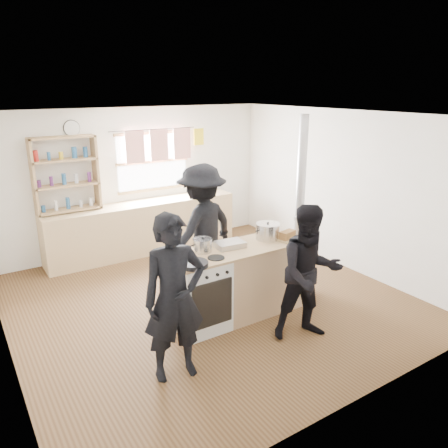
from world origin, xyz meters
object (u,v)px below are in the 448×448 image
at_px(bread_board, 287,236).
at_px(flue_heater, 297,251).
at_px(stockpot_counter, 268,231).
at_px(thermos, 196,187).
at_px(roast_tray, 230,244).
at_px(person_near_right, 310,273).
at_px(cooking_island, 240,281).
at_px(skillet_greens, 194,264).
at_px(person_far, 202,229).
at_px(stockpot_stove, 202,245).
at_px(person_near_left, 174,298).

xyz_separation_m(bread_board, flue_heater, (0.34, 0.16, -0.34)).
bearing_deg(stockpot_counter, thermos, 80.54).
height_order(roast_tray, person_near_right, person_near_right).
xyz_separation_m(roast_tray, person_near_right, (0.48, -0.92, -0.17)).
bearing_deg(roast_tray, stockpot_counter, -1.44).
distance_m(cooking_island, skillet_greens, 0.94).
bearing_deg(flue_heater, person_far, 139.77).
xyz_separation_m(thermos, stockpot_stove, (-1.40, -2.66, -0.03)).
xyz_separation_m(skillet_greens, flue_heater, (1.78, 0.27, -0.31)).
bearing_deg(roast_tray, person_near_left, -146.98).
distance_m(cooking_island, person_near_right, 0.99).
bearing_deg(flue_heater, skillet_greens, -171.45).
relative_size(person_near_left, person_far, 0.94).
bearing_deg(stockpot_counter, person_near_right, -96.18).
distance_m(stockpot_stove, stockpot_counter, 0.95).
xyz_separation_m(stockpot_stove, person_far, (0.45, 0.80, -0.10)).
bearing_deg(bread_board, stockpot_stove, 168.64).
bearing_deg(stockpot_stove, bread_board, -11.36).
relative_size(bread_board, person_near_right, 0.20).
bearing_deg(person_near_right, stockpot_counter, 103.53).
bearing_deg(person_far, flue_heater, 121.41).
distance_m(stockpot_stove, person_near_left, 1.11).
relative_size(stockpot_counter, person_far, 0.17).
height_order(roast_tray, person_near_left, person_near_left).
bearing_deg(cooking_island, skillet_greens, -164.15).
bearing_deg(roast_tray, person_near_right, -62.24).
xyz_separation_m(thermos, person_far, (-0.94, -1.86, -0.12)).
height_order(skillet_greens, flue_heater, flue_heater).
height_order(stockpot_stove, person_near_left, person_near_left).
bearing_deg(person_near_left, flue_heater, 26.17).
distance_m(thermos, person_far, 2.09).
bearing_deg(skillet_greens, thermos, 60.38).
height_order(skillet_greens, stockpot_counter, stockpot_counter).
relative_size(thermos, cooking_island, 0.14).
relative_size(stockpot_stove, flue_heater, 0.09).
relative_size(stockpot_counter, person_near_left, 0.18).
xyz_separation_m(roast_tray, person_near_left, (-1.13, -0.74, -0.11)).
bearing_deg(thermos, person_near_left, -122.25).
relative_size(roast_tray, stockpot_stove, 1.62).
relative_size(stockpot_stove, person_near_left, 0.14).
bearing_deg(stockpot_stove, flue_heater, -2.58).
bearing_deg(person_near_right, bread_board, 88.18).
height_order(bread_board, person_near_right, person_near_right).
height_order(cooking_island, skillet_greens, skillet_greens).
bearing_deg(flue_heater, roast_tray, 178.82).
bearing_deg(thermos, roast_tray, -110.97).
bearing_deg(person_far, person_near_right, 84.23).
xyz_separation_m(person_near_left, person_far, (1.22, 1.58, 0.06)).
relative_size(skillet_greens, stockpot_stove, 1.46).
distance_m(person_near_right, person_far, 1.81).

